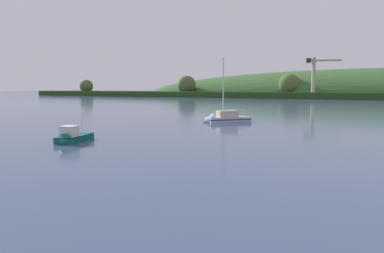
# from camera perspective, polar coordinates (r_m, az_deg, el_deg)

# --- Properties ---
(far_shoreline_hill) EXTENTS (434.94, 83.10, 36.75)m
(far_shoreline_hill) POSITION_cam_1_polar(r_m,az_deg,el_deg) (253.97, 25.85, 3.98)
(far_shoreline_hill) COLOR #27431B
(far_shoreline_hill) RESTS_ON ground
(dockside_crane) EXTENTS (18.79, 7.06, 23.41)m
(dockside_crane) POSITION_cam_1_polar(r_m,az_deg,el_deg) (223.91, 18.20, 7.09)
(dockside_crane) COLOR #4C4C51
(dockside_crane) RESTS_ON ground
(sailboat_midwater_white) EXTENTS (8.30, 8.82, 13.11)m
(sailboat_midwater_white) POSITION_cam_1_polar(r_m,az_deg,el_deg) (68.75, 4.73, 1.00)
(sailboat_midwater_white) COLOR #ADB2BC
(sailboat_midwater_white) RESTS_ON ground
(fishing_boat_moored) EXTENTS (3.99, 6.37, 3.74)m
(fishing_boat_moored) POSITION_cam_1_polar(r_m,az_deg,el_deg) (45.55, -17.86, -1.79)
(fishing_boat_moored) COLOR #0F564C
(fishing_boat_moored) RESTS_ON ground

